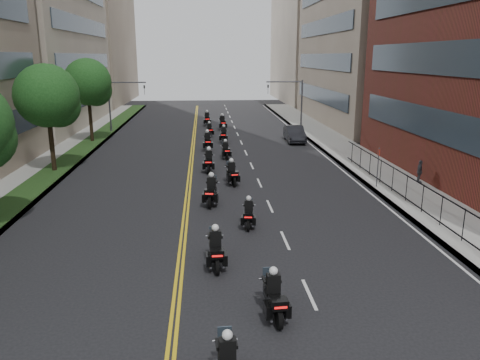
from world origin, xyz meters
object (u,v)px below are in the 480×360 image
(motorcycle_2, at_px, (216,250))
(motorcycle_5, at_px, (232,174))
(motorcycle_9, at_px, (224,135))
(motorcycle_12, at_px, (207,120))
(pedestrian_c, at_px, (420,172))
(motorcycle_7, at_px, (226,151))
(parked_sedan, at_px, (295,134))
(motorcycle_8, at_px, (208,142))
(motorcycle_1, at_px, (274,298))
(motorcycle_3, at_px, (249,215))
(motorcycle_10, at_px, (210,130))
(motorcycle_4, at_px, (211,192))
(motorcycle_11, at_px, (222,123))
(motorcycle_6, at_px, (209,162))

(motorcycle_2, height_order, motorcycle_5, motorcycle_2)
(motorcycle_2, distance_m, motorcycle_9, 27.80)
(motorcycle_12, relative_size, pedestrian_c, 1.71)
(motorcycle_2, distance_m, motorcycle_7, 20.28)
(motorcycle_5, distance_m, motorcycle_9, 15.43)
(motorcycle_12, bearing_deg, parked_sedan, -55.23)
(motorcycle_8, distance_m, motorcycle_12, 15.12)
(motorcycle_8, relative_size, motorcycle_9, 1.07)
(motorcycle_1, relative_size, motorcycle_5, 0.98)
(motorcycle_3, bearing_deg, motorcycle_10, 100.16)
(motorcycle_8, bearing_deg, motorcycle_12, 87.52)
(motorcycle_4, bearing_deg, motorcycle_8, 97.48)
(motorcycle_10, relative_size, parked_sedan, 0.45)
(motorcycle_12, bearing_deg, motorcycle_10, -90.13)
(motorcycle_7, bearing_deg, motorcycle_11, 82.53)
(motorcycle_6, bearing_deg, motorcycle_12, 92.75)
(motorcycle_6, bearing_deg, motorcycle_10, 91.95)
(motorcycle_8, relative_size, pedestrian_c, 1.68)
(motorcycle_12, bearing_deg, motorcycle_8, -91.87)
(motorcycle_3, distance_m, motorcycle_4, 4.10)
(motorcycle_4, height_order, motorcycle_8, motorcycle_4)
(motorcycle_9, distance_m, pedestrian_c, 20.45)
(motorcycle_2, bearing_deg, motorcycle_10, 87.44)
(motorcycle_1, bearing_deg, parked_sedan, 73.57)
(motorcycle_6, distance_m, motorcycle_7, 4.57)
(motorcycle_4, relative_size, motorcycle_5, 1.08)
(motorcycle_9, xyz_separation_m, motorcycle_12, (-1.52, 11.25, 0.06))
(motorcycle_9, relative_size, motorcycle_12, 0.92)
(motorcycle_1, distance_m, motorcycle_8, 27.81)
(motorcycle_5, distance_m, motorcycle_12, 26.72)
(motorcycle_3, bearing_deg, motorcycle_9, 97.38)
(motorcycle_2, height_order, motorcycle_10, motorcycle_2)
(motorcycle_1, bearing_deg, motorcycle_6, 90.89)
(motorcycle_6, relative_size, motorcycle_9, 1.06)
(motorcycle_2, relative_size, motorcycle_9, 1.01)
(motorcycle_8, bearing_deg, motorcycle_2, -91.92)
(motorcycle_3, xyz_separation_m, motorcycle_12, (-1.71, 34.61, 0.13))
(parked_sedan, bearing_deg, motorcycle_11, 131.64)
(motorcycle_8, distance_m, pedestrian_c, 18.61)
(motorcycle_3, height_order, motorcycle_8, motorcycle_8)
(motorcycle_2, relative_size, motorcycle_10, 1.10)
(motorcycle_9, relative_size, motorcycle_10, 1.09)
(motorcycle_6, distance_m, motorcycle_8, 8.00)
(motorcycle_1, bearing_deg, motorcycle_5, 86.92)
(motorcycle_8, bearing_deg, motorcycle_11, 79.09)
(motorcycle_11, distance_m, motorcycle_12, 3.85)
(motorcycle_6, distance_m, motorcycle_10, 15.35)
(motorcycle_4, xyz_separation_m, motorcycle_6, (-0.04, 7.79, -0.01))
(motorcycle_2, height_order, motorcycle_8, motorcycle_8)
(motorcycle_4, xyz_separation_m, parked_sedan, (8.48, 19.42, 0.05))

